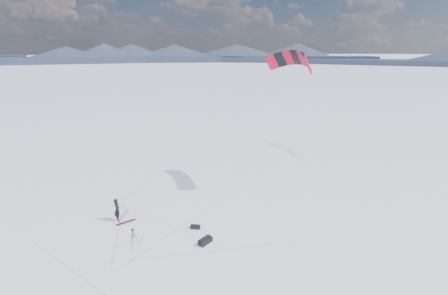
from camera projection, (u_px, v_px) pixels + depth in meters
name	position (u px, v px, depth m)	size (l,w,h in m)	color
ground	(147.00, 237.00, 22.06)	(1800.00, 1800.00, 0.00)	white
horizon_hills	(142.00, 183.00, 20.91)	(704.47, 706.88, 9.39)	black
snow_tracks	(125.00, 244.00, 21.25)	(13.93, 10.25, 0.01)	#AFBEDD
snowkiter	(118.00, 220.00, 24.22)	(0.64, 0.42, 1.76)	black
snowboard	(126.00, 222.00, 23.93)	(1.46, 0.27, 0.04)	maroon
tripod	(133.00, 236.00, 20.67)	(0.65, 0.70, 1.33)	black
gear_bag_a	(205.00, 241.00, 21.29)	(1.07, 0.88, 0.44)	black
gear_bag_b	(195.00, 227.00, 23.07)	(0.76, 0.62, 0.31)	black
power_kite	(291.00, 61.00, 27.22)	(16.22, 5.73, 10.96)	#B90B25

